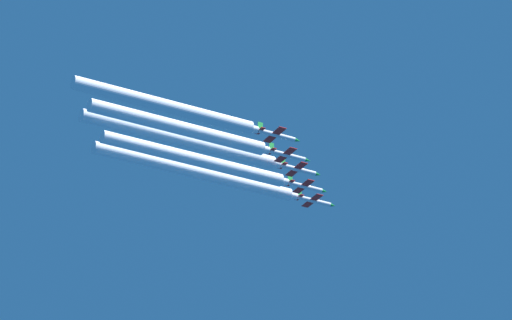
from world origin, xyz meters
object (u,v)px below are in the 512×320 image
at_px(jet_second_echelon, 306,187).
at_px(jet_fifth_echelon, 278,135).
at_px(jet_third_echelon, 299,170).
at_px(jet_lead, 315,201).
at_px(jet_fourth_echelon, 288,155).

distance_m(jet_second_echelon, jet_fifth_echelon, 35.98).
bearing_deg(jet_fifth_echelon, jet_third_echelon, 137.37).
xyz_separation_m(jet_lead, jet_second_echelon, (8.47, -7.62, -1.28)).
xyz_separation_m(jet_second_echelon, jet_fifth_echelon, (26.99, -23.54, -3.47)).
bearing_deg(jet_fourth_echelon, jet_lead, 138.70).
bearing_deg(jet_lead, jet_fourth_echelon, -41.30).
distance_m(jet_second_echelon, jet_third_echelon, 12.29).
relative_size(jet_second_echelon, jet_third_echelon, 1.00).
bearing_deg(jet_fourth_echelon, jet_third_echelon, 135.88).
height_order(jet_lead, jet_third_echelon, jet_lead).
height_order(jet_second_echelon, jet_fifth_echelon, jet_second_echelon).
relative_size(jet_fourth_echelon, jet_fifth_echelon, 1.00).
relative_size(jet_lead, jet_fifth_echelon, 1.00).
bearing_deg(jet_fifth_echelon, jet_fourth_echelon, 138.68).
xyz_separation_m(jet_second_echelon, jet_third_echelon, (9.63, -7.55, -1.13)).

